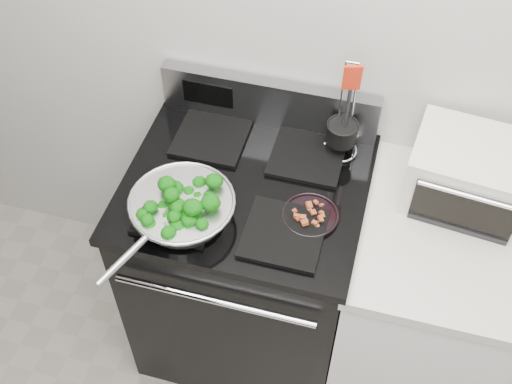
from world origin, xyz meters
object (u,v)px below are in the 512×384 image
(gas_range, at_px, (247,263))
(bacon_plate, at_px, (310,213))
(utensil_holder, at_px, (341,137))
(skillet, at_px, (182,208))
(toaster_oven, at_px, (472,175))

(gas_range, height_order, bacon_plate, gas_range)
(utensil_holder, bearing_deg, bacon_plate, -112.38)
(bacon_plate, bearing_deg, utensil_holder, 83.12)
(skillet, bearing_deg, toaster_oven, 42.62)
(gas_range, distance_m, utensil_holder, 0.63)
(gas_range, relative_size, skillet, 2.24)
(skillet, bearing_deg, gas_range, 73.23)
(gas_range, bearing_deg, toaster_oven, 12.17)
(skillet, height_order, utensil_holder, utensil_holder)
(skillet, distance_m, utensil_holder, 0.59)
(skillet, relative_size, bacon_plate, 2.81)
(gas_range, relative_size, bacon_plate, 6.29)
(toaster_oven, bearing_deg, gas_range, -161.59)
(bacon_plate, distance_m, utensil_holder, 0.31)
(skillet, relative_size, toaster_oven, 1.22)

